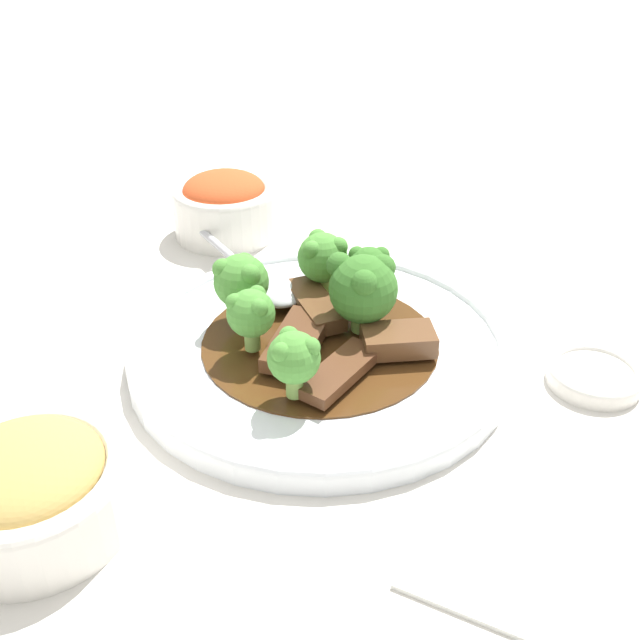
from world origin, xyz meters
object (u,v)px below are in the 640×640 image
Objects in this scene: broccoli_floret_3 at (363,288)px; broccoli_floret_4 at (251,313)px; broccoli_floret_5 at (323,257)px; main_plate at (320,348)px; beef_strip_2 at (339,372)px; side_bowl_kimchi at (225,205)px; beef_strip_3 at (398,340)px; beef_strip_1 at (315,305)px; sauce_dish at (594,375)px; side_bowl_appetizer at (29,487)px; broccoli_floret_2 at (294,357)px; broccoli_floret_1 at (241,281)px; broccoli_floret_0 at (369,269)px; serving_spoon at (262,280)px; beef_strip_0 at (297,341)px.

broccoli_floret_4 is (0.05, 0.06, -0.01)m from broccoli_floret_3.
broccoli_floret_5 reaches higher than broccoli_floret_4.
broccoli_floret_3 reaches higher than main_plate.
beef_strip_2 is at bearing -176.45° from broccoli_floret_4.
broccoli_floret_3 is 0.60× the size of side_bowl_kimchi.
broccoli_floret_4 reaches higher than beef_strip_3.
sauce_dish is (-0.20, -0.05, -0.02)m from beef_strip_1.
side_bowl_appetizer is at bearing 83.82° from beef_strip_1.
broccoli_floret_2 is 0.06m from broccoli_floret_4.
sauce_dish is at bearing -151.28° from broccoli_floret_4.
sauce_dish is (-0.23, -0.30, -0.02)m from side_bowl_appetizer.
side_bowl_appetizer is (-0.01, 0.21, -0.02)m from broccoli_floret_1.
main_plate is at bearing -131.31° from broccoli_floret_4.
beef_strip_1 is at bearing 50.09° from broccoli_floret_0.
beef_strip_3 reaches higher than beef_strip_2.
beef_strip_2 is 0.37× the size of serving_spoon.
broccoli_floret_2 is 0.93× the size of broccoli_floret_5.
beef_strip_3 is 1.24× the size of broccoli_floret_0.
broccoli_floret_0 is at bearing -82.40° from broccoli_floret_2.
broccoli_floret_1 reaches higher than sauce_dish.
side_bowl_kimchi is (0.24, -0.11, 0.00)m from beef_strip_3.
beef_strip_0 is 0.04m from broccoli_floret_4.
broccoli_floret_4 is (0.04, 0.10, -0.00)m from broccoli_floret_0.
broccoli_floret_1 reaches higher than broccoli_floret_2.
broccoli_floret_4 is at bearing 50.13° from broccoli_floret_3.
side_bowl_appetizer reaches higher than main_plate.
broccoli_floret_5 is (0.09, -0.04, 0.02)m from beef_strip_3.
side_bowl_appetizer is at bearing 86.84° from broccoli_floret_5.
broccoli_floret_0 is at bearing -98.72° from beef_strip_0.
broccoli_floret_4 is at bearing -27.01° from broccoli_floret_2.
broccoli_floret_5 is at bearing -24.42° from beef_strip_3.
side_bowl_appetizer reaches higher than beef_strip_2.
broccoli_floret_3 is at bearing -105.84° from side_bowl_appetizer.
main_plate is 0.06m from broccoli_floret_4.
broccoli_floret_1 is at bearing 21.84° from broccoli_floret_3.
broccoli_floret_0 is (0.03, -0.09, 0.03)m from beef_strip_2.
beef_strip_3 is 1.26× the size of broccoli_floret_4.
beef_strip_3 is at bearing 165.37° from broccoli_floret_3.
broccoli_floret_5 reaches higher than serving_spoon.
beef_strip_3 is 0.27m from side_bowl_kimchi.
broccoli_floret_3 is at bearing -158.16° from broccoli_floret_1.
side_bowl_kimchi is (0.21, -0.10, -0.02)m from broccoli_floret_3.
main_plate is 0.23m from side_bowl_kimchi.
broccoli_floret_4 reaches higher than main_plate.
broccoli_floret_2 is at bearing -115.00° from side_bowl_appetizer.
broccoli_floret_2 reaches higher than beef_strip_2.
broccoli_floret_1 is at bearing 11.77° from beef_strip_3.
beef_strip_2 is 0.73× the size of side_bowl_kimchi.
beef_strip_3 is 0.10m from broccoli_floret_5.
beef_strip_0 is at bearing 109.43° from broccoli_floret_5.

